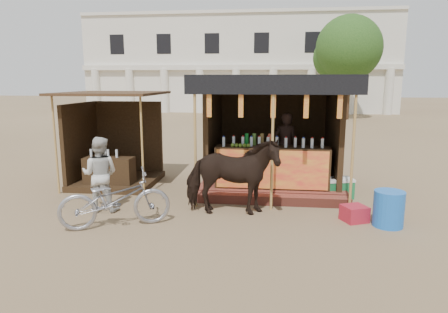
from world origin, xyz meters
name	(u,v)px	position (x,y,z in m)	size (l,w,h in m)	color
ground	(213,235)	(0.00, 0.00, 0.00)	(120.00, 120.00, 0.00)	#846B4C
main_stall	(273,147)	(1.02, 3.36, 1.02)	(3.60, 3.61, 2.78)	brown
secondary_stall	(111,151)	(-3.17, 3.24, 0.85)	(2.40, 2.40, 2.38)	#342213
cow	(232,177)	(0.21, 1.12, 0.79)	(0.85, 1.86, 1.58)	black
motorbike	(115,199)	(-1.84, 0.19, 0.53)	(0.70, 2.00, 1.05)	#93939B
bystander	(100,174)	(-2.50, 1.06, 0.77)	(0.75, 0.59, 1.55)	beige
blue_barrel	(389,209)	(3.16, 0.83, 0.34)	(0.55, 0.55, 0.67)	blue
red_crate	(354,214)	(2.59, 1.03, 0.15)	(0.43, 0.40, 0.30)	#A81C2C
cooler	(338,188)	(2.53, 2.60, 0.23)	(0.73, 0.59, 0.46)	#186E39
background_building	(240,65)	(-2.00, 29.94, 3.98)	(26.00, 7.45, 8.18)	silver
tree	(345,51)	(5.81, 22.14, 4.63)	(4.50, 4.40, 7.00)	#382314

